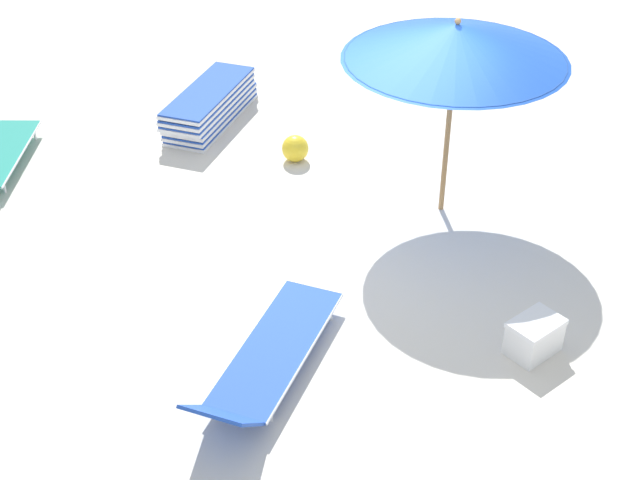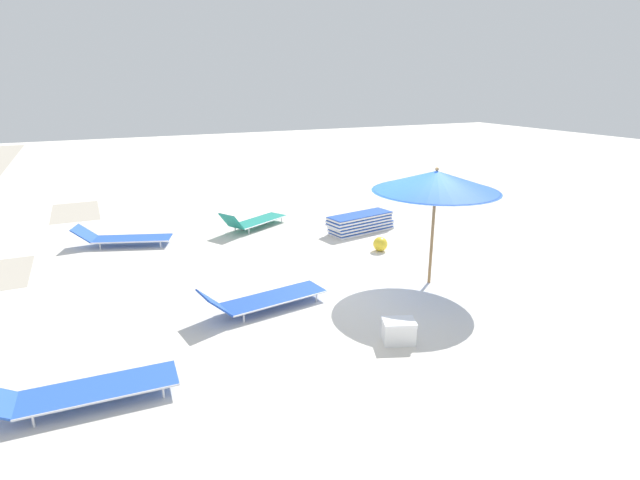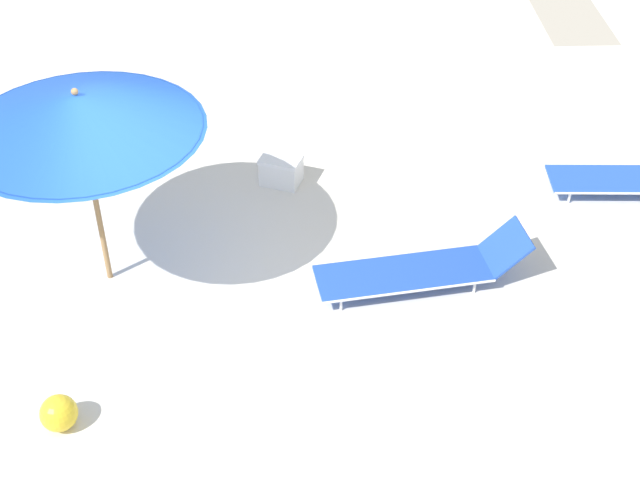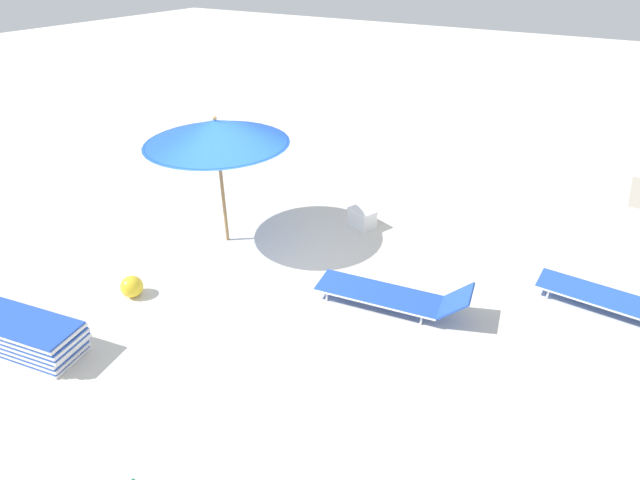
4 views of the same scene
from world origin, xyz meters
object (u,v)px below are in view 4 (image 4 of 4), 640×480
object	(u,v)px
beach_ball	(132,287)
cooler_box	(362,218)
beach_umbrella	(216,132)
sun_lounger_under_umbrella	(623,301)
sun_lounger_near_water_left	(393,295)
lounger_stack	(19,333)

from	to	relation	value
beach_ball	cooler_box	xyz separation A→B (m)	(-3.85, 2.04, 0.01)
beach_umbrella	cooler_box	distance (m)	3.20
sun_lounger_under_umbrella	beach_umbrella	bearing A→B (deg)	-75.14
beach_umbrella	beach_ball	size ratio (longest dim) A/B	7.07
beach_umbrella	sun_lounger_near_water_left	distance (m)	3.91
beach_umbrella	cooler_box	bearing A→B (deg)	132.77
cooler_box	sun_lounger_under_umbrella	bearing A→B (deg)	16.38
sun_lounger_under_umbrella	cooler_box	distance (m)	4.52
sun_lounger_under_umbrella	cooler_box	bearing A→B (deg)	-92.03
lounger_stack	sun_lounger_under_umbrella	distance (m)	8.55
beach_ball	lounger_stack	bearing A→B (deg)	-12.41
beach_umbrella	sun_lounger_under_umbrella	xyz separation A→B (m)	(-1.40, 6.40, -1.87)
beach_umbrella	lounger_stack	xyz separation A→B (m)	(3.67, -0.48, -1.82)
lounger_stack	sun_lounger_near_water_left	bearing A→B (deg)	120.85
lounger_stack	cooler_box	world-z (taller)	lounger_stack
lounger_stack	cooler_box	size ratio (longest dim) A/B	3.36
sun_lounger_near_water_left	beach_ball	world-z (taller)	sun_lounger_near_water_left
sun_lounger_under_umbrella	beach_ball	world-z (taller)	sun_lounger_under_umbrella
beach_umbrella	sun_lounger_under_umbrella	world-z (taller)	beach_umbrella
cooler_box	beach_ball	bearing A→B (deg)	-96.89
sun_lounger_under_umbrella	beach_ball	xyz separation A→B (m)	(3.49, -6.54, -0.03)
beach_umbrella	cooler_box	size ratio (longest dim) A/B	4.12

